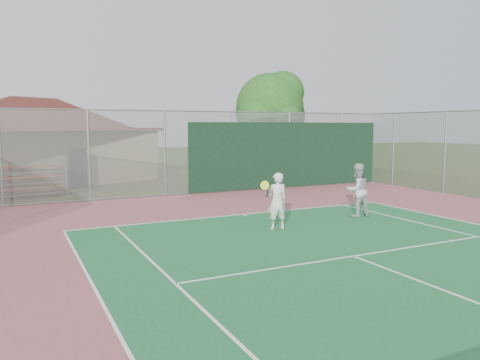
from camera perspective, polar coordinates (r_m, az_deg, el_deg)
name	(u,v)px	position (r m, az deg, el deg)	size (l,w,h in m)	color
back_fence	(233,154)	(20.54, -0.80, 3.20)	(20.08, 0.11, 3.53)	gray
side_fence_right	(445,153)	(21.85, 23.71, 3.07)	(0.08, 9.00, 3.50)	gray
clubhouse	(31,132)	(26.18, -24.17, 5.34)	(13.76, 11.53, 5.07)	tan
bleachers	(21,181)	(21.23, -25.14, -0.10)	(3.42, 2.23, 1.21)	#AE4828
tree	(271,110)	(23.77, 3.85, 8.53)	(4.03, 3.81, 5.61)	#3C2515
player_white_front	(277,201)	(13.06, 4.52, -2.59)	(1.05, 0.61, 1.63)	silver
player_grey_back	(357,191)	(15.28, 14.08, -1.27)	(0.84, 0.67, 1.69)	#B3B6B8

